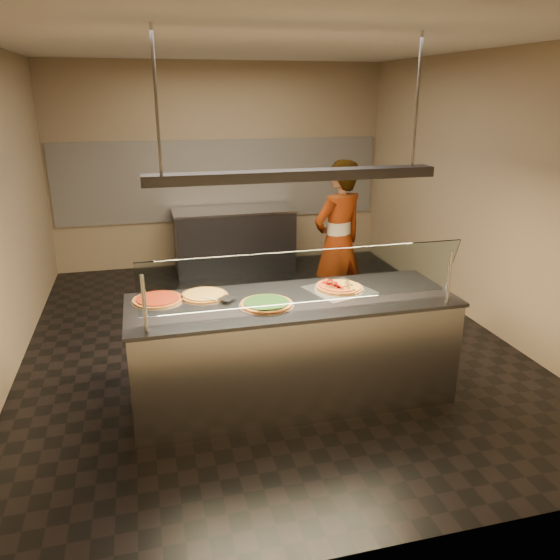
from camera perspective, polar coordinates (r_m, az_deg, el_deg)
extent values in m
cube|color=black|center=(6.01, -1.45, -6.26)|extent=(5.00, 6.00, 0.02)
cube|color=silver|center=(5.46, -1.74, 23.77)|extent=(5.00, 6.00, 0.02)
cube|color=#9B8864|center=(8.47, -6.23, 11.72)|extent=(5.00, 0.02, 3.00)
cube|color=#9B8864|center=(2.80, 12.33, -3.59)|extent=(5.00, 0.02, 3.00)
cube|color=#9B8864|center=(6.56, 20.57, 8.55)|extent=(0.02, 6.00, 3.00)
cube|color=silver|center=(8.47, -6.15, 10.35)|extent=(4.90, 0.02, 1.20)
cube|color=#B7B7BC|center=(4.73, 1.29, -7.40)|extent=(2.69, 0.90, 0.90)
cube|color=#3E3E44|center=(4.55, 1.33, -2.15)|extent=(2.73, 0.94, 0.03)
cylinder|color=#B7B7BC|center=(3.94, -13.99, -2.48)|extent=(0.03, 0.03, 0.44)
cylinder|color=#B7B7BC|center=(4.59, 17.26, 0.28)|extent=(0.03, 0.03, 0.44)
cube|color=white|center=(4.13, 2.64, 0.28)|extent=(2.49, 0.18, 0.47)
cube|color=silver|center=(4.77, 6.20, -0.99)|extent=(0.61, 0.61, 0.01)
cylinder|color=silver|center=(4.77, 6.20, -0.92)|extent=(0.43, 0.43, 0.01)
cylinder|color=#730703|center=(4.83, 5.25, -0.04)|extent=(0.06, 0.06, 0.01)
cylinder|color=#730703|center=(4.78, 5.71, -0.25)|extent=(0.06, 0.06, 0.01)
cylinder|color=#730703|center=(4.78, 4.73, -0.23)|extent=(0.06, 0.06, 0.01)
cylinder|color=#730703|center=(4.75, 5.11, -0.36)|extent=(0.06, 0.06, 0.01)
cylinder|color=#730703|center=(4.73, 5.19, -0.43)|extent=(0.06, 0.06, 0.01)
cylinder|color=#730703|center=(4.73, 5.71, -0.48)|extent=(0.06, 0.06, 0.01)
cylinder|color=#730703|center=(4.69, 5.50, -0.62)|extent=(0.06, 0.06, 0.01)
cylinder|color=#730703|center=(4.70, 5.90, -0.59)|extent=(0.06, 0.06, 0.01)
cylinder|color=#730703|center=(4.67, 6.02, -0.73)|extent=(0.06, 0.06, 0.01)
cylinder|color=#730703|center=(4.66, 6.30, -0.76)|extent=(0.06, 0.06, 0.01)
cube|color=#19590F|center=(4.80, 5.45, -0.14)|extent=(0.02, 0.02, 0.01)
cube|color=#19590F|center=(4.78, 5.24, -0.19)|extent=(0.02, 0.02, 0.01)
cube|color=#19590F|center=(4.74, 5.56, -0.38)|extent=(0.02, 0.02, 0.01)
cube|color=#19590F|center=(4.69, 4.93, -0.59)|extent=(0.02, 0.02, 0.01)
cube|color=#19590F|center=(4.66, 5.25, -0.73)|extent=(0.02, 0.02, 0.01)
cube|color=#19590F|center=(4.65, 5.74, -0.76)|extent=(0.02, 0.02, 0.01)
cube|color=#19590F|center=(4.64, 6.46, -0.87)|extent=(0.02, 0.02, 0.01)
sphere|color=#513014|center=(4.67, 6.81, -0.99)|extent=(0.03, 0.03, 0.03)
sphere|color=#513014|center=(4.72, 6.59, -0.76)|extent=(0.03, 0.03, 0.03)
sphere|color=#513014|center=(4.67, 7.70, -1.03)|extent=(0.03, 0.03, 0.03)
sphere|color=#513014|center=(4.72, 7.18, -0.80)|extent=(0.03, 0.03, 0.03)
sphere|color=#513014|center=(4.75, 6.84, -0.65)|extent=(0.03, 0.03, 0.03)
sphere|color=#513014|center=(4.77, 7.08, -0.59)|extent=(0.03, 0.03, 0.03)
sphere|color=#513014|center=(4.79, 7.46, -0.53)|extent=(0.03, 0.03, 0.03)
sphere|color=#513014|center=(4.82, 7.16, -0.40)|extent=(0.03, 0.03, 0.03)
sphere|color=#513014|center=(4.83, 6.92, -0.32)|extent=(0.03, 0.03, 0.03)
sphere|color=#513014|center=(4.88, 7.03, -0.14)|extent=(0.03, 0.03, 0.03)
cylinder|color=silver|center=(4.40, -1.43, -2.65)|extent=(0.45, 0.45, 0.01)
cylinder|color=brown|center=(4.39, -1.44, -2.49)|extent=(0.42, 0.42, 0.02)
cylinder|color=#11340F|center=(4.39, -1.44, -2.32)|extent=(0.37, 0.37, 0.01)
cylinder|color=silver|center=(4.63, -7.93, -1.69)|extent=(0.42, 0.42, 0.01)
cylinder|color=brown|center=(4.63, -7.94, -1.56)|extent=(0.39, 0.39, 0.02)
cylinder|color=#BF8C37|center=(4.62, -7.94, -1.42)|extent=(0.34, 0.34, 0.01)
cylinder|color=silver|center=(4.60, -12.63, -2.11)|extent=(0.44, 0.44, 0.01)
cylinder|color=brown|center=(4.60, -12.64, -1.98)|extent=(0.41, 0.41, 0.02)
cylinder|color=maroon|center=(4.60, -12.65, -1.84)|extent=(0.35, 0.35, 0.01)
cube|color=#B7B7BC|center=(4.51, -5.55, -1.85)|extent=(0.17, 0.17, 0.00)
cylinder|color=tan|center=(4.50, -7.35, -1.94)|extent=(0.12, 0.11, 0.02)
cube|color=#3E3E44|center=(8.24, -4.81, 4.11)|extent=(1.74, 0.70, 0.90)
cube|color=#B7B7BC|center=(8.13, -4.90, 7.28)|extent=(1.78, 0.74, 0.03)
imported|color=black|center=(6.26, 6.09, 3.90)|extent=(0.80, 0.68, 1.87)
cube|color=#3E3E44|center=(4.28, 1.44, 10.88)|extent=(2.30, 0.18, 0.08)
cylinder|color=#B7B7BC|center=(4.08, -12.82, 17.72)|extent=(0.02, 0.02, 1.01)
cylinder|color=#B7B7BC|center=(4.62, 14.14, 17.72)|extent=(0.02, 0.02, 1.01)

